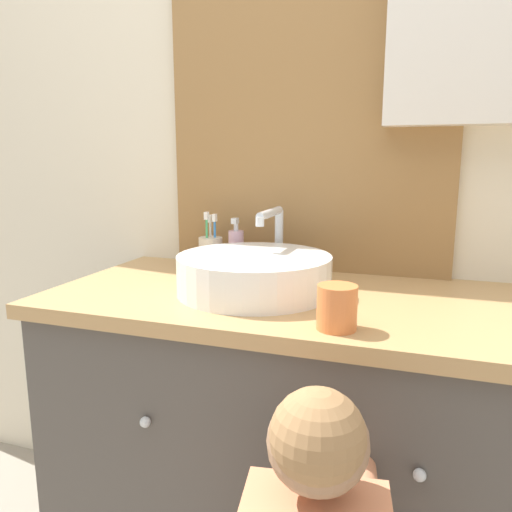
% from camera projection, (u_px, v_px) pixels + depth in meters
% --- Properties ---
extents(wall_back, '(3.20, 0.18, 2.50)m').
position_uv_depth(wall_back, '(341.00, 118.00, 1.41)').
color(wall_back, beige).
rests_on(wall_back, ground_plane).
extents(vanity_counter, '(1.26, 0.59, 0.84)m').
position_uv_depth(vanity_counter, '(302.00, 450.00, 1.29)').
color(vanity_counter, '#4C4742').
rests_on(vanity_counter, ground_plane).
extents(sink_basin, '(0.38, 0.43, 0.19)m').
position_uv_depth(sink_basin, '(255.00, 273.00, 1.23)').
color(sink_basin, white).
rests_on(sink_basin, vanity_counter).
extents(toothbrush_holder, '(0.07, 0.07, 0.17)m').
position_uv_depth(toothbrush_holder, '(211.00, 252.00, 1.48)').
color(toothbrush_holder, beige).
rests_on(toothbrush_holder, vanity_counter).
extents(soap_dispenser, '(0.04, 0.04, 0.16)m').
position_uv_depth(soap_dispenser, '(236.00, 250.00, 1.45)').
color(soap_dispenser, '#CCA3BC').
rests_on(soap_dispenser, vanity_counter).
extents(drinking_cup, '(0.08, 0.08, 0.09)m').
position_uv_depth(drinking_cup, '(337.00, 307.00, 0.96)').
color(drinking_cup, orange).
rests_on(drinking_cup, vanity_counter).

